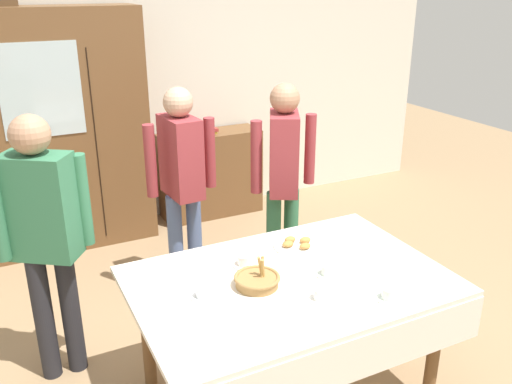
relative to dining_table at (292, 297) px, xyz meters
The scene contains 19 objects.
ground_plane 0.69m from the dining_table, 90.00° to the left, with size 12.00×12.00×0.00m, color #997A56.
back_wall 2.97m from the dining_table, 90.00° to the left, with size 6.40×0.10×2.70m, color silver.
dining_table is the anchor object (origin of this frame).
wall_cabinet 2.77m from the dining_table, 109.16° to the left, with size 1.69×0.46×2.03m.
bookshelf_low 2.72m from the dining_table, 77.43° to the left, with size 0.99×0.35×0.85m.
book_stack 2.71m from the dining_table, 77.43° to the left, with size 0.13×0.19×0.05m.
tea_cup_mid_left 0.25m from the dining_table, 81.12° to the right, with size 0.13×0.13×0.06m.
tea_cup_front_edge 0.49m from the dining_table, behind, with size 0.13×0.13×0.06m.
tea_cup_far_left 0.24m from the dining_table, ahead, with size 0.13×0.13×0.06m.
tea_cup_far_right 0.51m from the dining_table, 46.88° to the right, with size 0.13×0.13×0.06m.
tea_cup_near_right 0.33m from the dining_table, 120.43° to the left, with size 0.13×0.13×0.06m.
bread_basket 0.23m from the dining_table, 167.35° to the left, with size 0.24×0.24×0.16m.
pastry_plate 0.41m from the dining_table, 56.42° to the left, with size 0.28×0.28×0.05m.
spoon_mid_left 0.64m from the dining_table, 32.45° to the left, with size 0.12×0.02×0.01m.
spoon_front_edge 0.61m from the dining_table, behind, with size 0.12×0.02×0.01m.
spoon_mid_right 0.67m from the dining_table, 153.54° to the right, with size 0.12×0.02×0.01m.
person_behind_table_right 1.42m from the dining_table, 94.97° to the left, with size 0.52×0.38×1.55m.
person_near_right_end 1.28m from the dining_table, 63.39° to the left, with size 0.52×0.41×1.56m.
person_behind_table_left 1.40m from the dining_table, 144.59° to the left, with size 0.52×0.37×1.59m.
Camera 1 is at (-1.28, -2.38, 2.22)m, focal length 38.27 mm.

